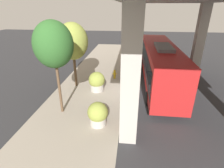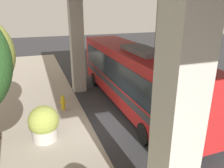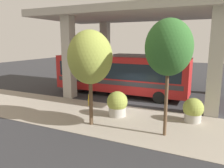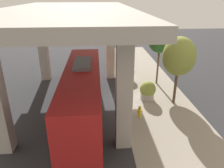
{
  "view_description": "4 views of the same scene",
  "coord_description": "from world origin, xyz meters",
  "px_view_note": "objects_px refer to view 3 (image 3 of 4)",
  "views": [
    {
      "loc": [
        0.51,
        -13.64,
        6.79
      ],
      "look_at": [
        -0.96,
        -0.88,
        1.04
      ],
      "focal_mm": 28.0,
      "sensor_mm": 36.0,
      "label": 1
    },
    {
      "loc": [
        -2.44,
        -9.53,
        5.92
      ],
      "look_at": [
        1.48,
        1.3,
        1.86
      ],
      "focal_mm": 35.0,
      "sensor_mm": 36.0,
      "label": 2
    },
    {
      "loc": [
        -15.31,
        -5.82,
        5.0
      ],
      "look_at": [
        0.37,
        1.59,
        1.58
      ],
      "focal_mm": 35.0,
      "sensor_mm": 36.0,
      "label": 3
    },
    {
      "loc": [
        1.97,
        16.9,
        8.69
      ],
      "look_at": [
        0.7,
        -0.64,
        1.33
      ],
      "focal_mm": 35.0,
      "sensor_mm": 36.0,
      "label": 4
    }
  ],
  "objects_px": {
    "bus": "(119,73)",
    "street_tree_near": "(169,48)",
    "street_tree_far": "(90,58)",
    "fire_hydrant": "(90,100)",
    "planter_front": "(193,110)",
    "planter_middle": "(117,104)"
  },
  "relations": [
    {
      "from": "street_tree_far",
      "to": "bus",
      "type": "bearing_deg",
      "value": 10.74
    },
    {
      "from": "planter_middle",
      "to": "street_tree_near",
      "type": "bearing_deg",
      "value": -116.47
    },
    {
      "from": "bus",
      "to": "street_tree_far",
      "type": "bearing_deg",
      "value": -169.26
    },
    {
      "from": "planter_middle",
      "to": "street_tree_near",
      "type": "xyz_separation_m",
      "value": [
        -1.78,
        -3.58,
        3.83
      ]
    },
    {
      "from": "bus",
      "to": "street_tree_near",
      "type": "distance_m",
      "value": 9.61
    },
    {
      "from": "bus",
      "to": "street_tree_near",
      "type": "height_order",
      "value": "street_tree_near"
    },
    {
      "from": "planter_front",
      "to": "street_tree_far",
      "type": "height_order",
      "value": "street_tree_far"
    },
    {
      "from": "bus",
      "to": "street_tree_near",
      "type": "relative_size",
      "value": 2.05
    },
    {
      "from": "bus",
      "to": "street_tree_far",
      "type": "distance_m",
      "value": 7.93
    },
    {
      "from": "street_tree_near",
      "to": "bus",
      "type": "bearing_deg",
      "value": 38.79
    },
    {
      "from": "planter_middle",
      "to": "street_tree_far",
      "type": "relative_size",
      "value": 0.3
    },
    {
      "from": "street_tree_far",
      "to": "planter_middle",
      "type": "bearing_deg",
      "value": -20.45
    },
    {
      "from": "fire_hydrant",
      "to": "street_tree_near",
      "type": "distance_m",
      "value": 8.3
    },
    {
      "from": "fire_hydrant",
      "to": "planter_front",
      "type": "bearing_deg",
      "value": -91.87
    },
    {
      "from": "bus",
      "to": "street_tree_far",
      "type": "height_order",
      "value": "street_tree_far"
    },
    {
      "from": "street_tree_near",
      "to": "street_tree_far",
      "type": "xyz_separation_m",
      "value": [
        -0.33,
        4.37,
        -0.6
      ]
    },
    {
      "from": "street_tree_near",
      "to": "planter_front",
      "type": "bearing_deg",
      "value": -22.67
    },
    {
      "from": "planter_middle",
      "to": "planter_front",
      "type": "bearing_deg",
      "value": -78.17
    },
    {
      "from": "street_tree_near",
      "to": "planter_middle",
      "type": "bearing_deg",
      "value": 63.53
    },
    {
      "from": "fire_hydrant",
      "to": "street_tree_near",
      "type": "height_order",
      "value": "street_tree_near"
    },
    {
      "from": "planter_middle",
      "to": "street_tree_far",
      "type": "height_order",
      "value": "street_tree_far"
    },
    {
      "from": "street_tree_near",
      "to": "street_tree_far",
      "type": "height_order",
      "value": "street_tree_near"
    }
  ]
}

